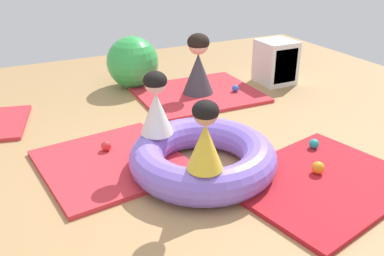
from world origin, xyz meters
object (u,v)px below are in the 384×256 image
inflatable_cushion (203,157)px  play_ball_orange (318,168)px  exercise_ball_large (133,62)px  storage_cube (277,62)px  child_in_white (156,104)px  play_ball_teal (314,144)px  play_ball_red (106,146)px  child_in_yellow (205,136)px  play_ball_blue (235,88)px  adult_seated (198,65)px

inflatable_cushion → play_ball_orange: size_ratio=11.77×
exercise_ball_large → storage_cube: 1.86m
child_in_white → play_ball_teal: child_in_white is taller
child_in_white → play_ball_red: size_ratio=5.80×
inflatable_cushion → child_in_yellow: child_in_yellow is taller
play_ball_blue → adult_seated: bearing=157.7°
child_in_white → adult_seated: child_in_white is taller
play_ball_orange → play_ball_blue: bearing=77.8°
play_ball_red → exercise_ball_large: bearing=63.2°
play_ball_blue → inflatable_cushion: bearing=-129.9°
play_ball_orange → play_ball_red: 1.82m
child_in_white → child_in_yellow: 0.70m
play_ball_teal → child_in_white: bearing=161.2°
play_ball_blue → exercise_ball_large: exercise_ball_large is taller
adult_seated → play_ball_orange: 2.13m
child_in_yellow → adult_seated: child_in_yellow is taller
child_in_yellow → play_ball_red: size_ratio=5.59×
play_ball_blue → play_ball_red: (-1.84, -0.80, 0.00)m
child_in_white → storage_cube: (2.19, 1.28, -0.26)m
child_in_yellow → storage_cube: 2.90m
inflatable_cushion → play_ball_red: bearing=133.8°
adult_seated → play_ball_teal: size_ratio=8.26×
storage_cube → play_ball_blue: bearing=-168.4°
child_in_white → storage_cube: child_in_white is taller
inflatable_cushion → exercise_ball_large: bearing=85.2°
exercise_ball_large → play_ball_red: bearing=-116.8°
inflatable_cushion → play_ball_blue: size_ratio=14.38×
inflatable_cushion → play_ball_orange: inflatable_cushion is taller
child_in_yellow → inflatable_cushion: bearing=-12.1°
play_ball_blue → play_ball_orange: bearing=-102.2°
adult_seated → play_ball_blue: adult_seated is taller
play_ball_orange → inflatable_cushion: bearing=148.4°
play_ball_red → adult_seated: bearing=34.4°
play_ball_teal → play_ball_orange: bearing=-127.3°
inflatable_cushion → play_ball_teal: bearing=-7.3°
inflatable_cushion → play_ball_blue: inflatable_cushion is taller
child_in_white → adult_seated: 1.69m
inflatable_cushion → child_in_white: bearing=130.2°
adult_seated → exercise_ball_large: 0.89m
play_ball_orange → play_ball_teal: (0.27, 0.35, -0.01)m
play_ball_red → inflatable_cushion: bearing=-46.2°
play_ball_orange → exercise_ball_large: bearing=102.2°
child_in_yellow → play_ball_teal: 1.35m
play_ball_blue → child_in_white: bearing=-142.7°
child_in_white → exercise_ball_large: child_in_white is taller
child_in_white → play_ball_orange: bearing=155.6°
child_in_yellow → storage_cube: (2.11, 1.97, -0.26)m
storage_cube → play_ball_orange: bearing=-118.5°
storage_cube → adult_seated: bearing=178.5°
adult_seated → play_ball_red: size_ratio=7.83×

